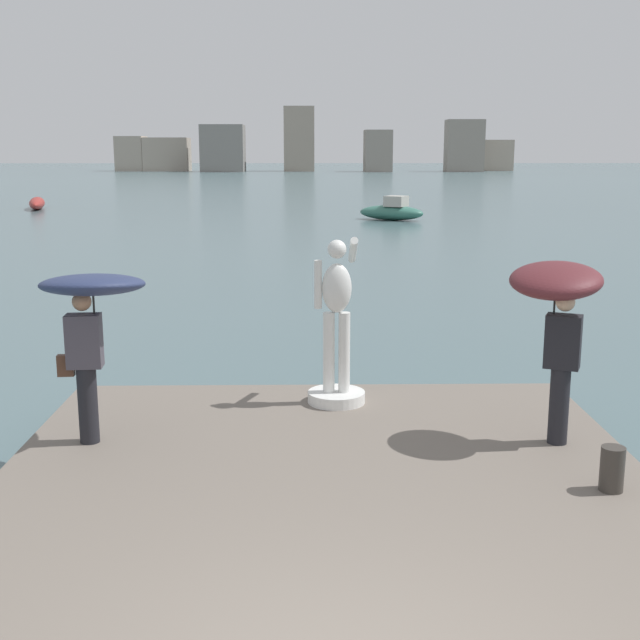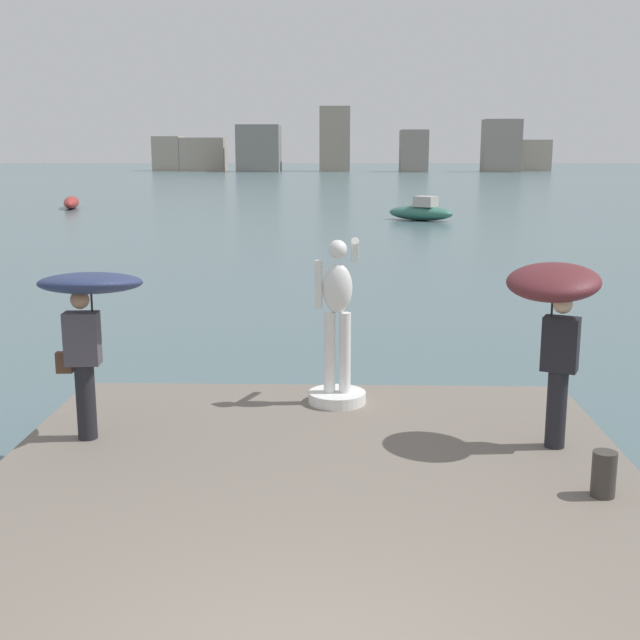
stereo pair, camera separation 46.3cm
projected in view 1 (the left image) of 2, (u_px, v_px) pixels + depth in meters
The scene contains 9 objects.
ground_plane at pixel (308, 219), 44.06m from camera, with size 400.00×400.00×0.00m, color #4C666B.
pier at pixel (329, 575), 6.74m from camera, with size 6.73×9.83×0.40m, color #70665B.
statue_white_figure at pixel (337, 340), 10.54m from camera, with size 0.75×0.94×2.18m.
onlooker_left at pixel (91, 305), 8.96m from camera, with size 1.23×1.24×1.98m.
onlooker_right at pixel (557, 301), 8.95m from camera, with size 1.34×1.37×2.10m.
mooring_bollard at pixel (612, 469), 7.88m from camera, with size 0.23×0.23×0.45m, color #38332D.
boat_mid at pixel (392, 211), 43.37m from camera, with size 3.84×3.01×1.29m.
boat_far at pixel (37, 203), 51.59m from camera, with size 2.12×4.90×0.75m.
distant_skyline at pixel (299, 149), 145.08m from camera, with size 71.92×12.44×11.30m.
Camera 1 is at (-0.18, -4.25, 3.65)m, focal length 45.67 mm.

